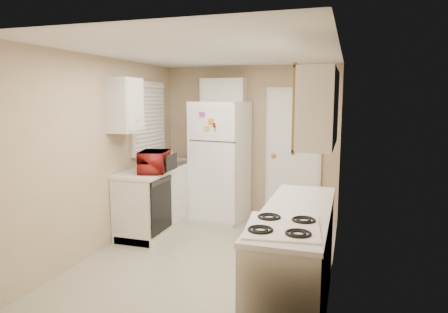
% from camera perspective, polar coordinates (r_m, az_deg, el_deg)
% --- Properties ---
extents(floor, '(3.80, 3.80, 0.00)m').
position_cam_1_polar(floor, '(4.96, -1.80, -14.08)').
color(floor, '#BAB59E').
rests_on(floor, ground).
extents(ceiling, '(3.80, 3.80, 0.00)m').
position_cam_1_polar(ceiling, '(4.62, -1.94, 14.66)').
color(ceiling, white).
rests_on(ceiling, floor).
extents(wall_left, '(3.80, 3.80, 0.00)m').
position_cam_1_polar(wall_left, '(5.27, -16.38, 0.45)').
color(wall_left, tan).
rests_on(wall_left, floor).
extents(wall_right, '(3.80, 3.80, 0.00)m').
position_cam_1_polar(wall_right, '(4.38, 15.67, -1.04)').
color(wall_right, tan).
rests_on(wall_right, floor).
extents(wall_back, '(2.80, 2.80, 0.00)m').
position_cam_1_polar(wall_back, '(6.45, 3.76, 2.14)').
color(wall_back, tan).
rests_on(wall_back, floor).
extents(wall_front, '(2.80, 2.80, 0.00)m').
position_cam_1_polar(wall_front, '(2.95, -14.30, -5.43)').
color(wall_front, tan).
rests_on(wall_front, floor).
extents(left_counter, '(0.60, 1.80, 0.90)m').
position_cam_1_polar(left_counter, '(6.02, -8.90, -5.62)').
color(left_counter, silver).
rests_on(left_counter, floor).
extents(dishwasher, '(0.03, 0.58, 0.72)m').
position_cam_1_polar(dishwasher, '(5.37, -8.99, -6.90)').
color(dishwasher, black).
rests_on(dishwasher, floor).
extents(sink, '(0.54, 0.74, 0.16)m').
position_cam_1_polar(sink, '(6.07, -8.36, -1.55)').
color(sink, gray).
rests_on(sink, left_counter).
extents(microwave, '(0.58, 0.42, 0.35)m').
position_cam_1_polar(microwave, '(5.45, -9.91, -0.68)').
color(microwave, maroon).
rests_on(microwave, left_counter).
extents(soap_bottle, '(0.09, 0.09, 0.18)m').
position_cam_1_polar(soap_bottle, '(6.37, -7.47, 0.20)').
color(soap_bottle, white).
rests_on(soap_bottle, left_counter).
extents(window_blinds, '(0.10, 0.98, 1.08)m').
position_cam_1_polar(window_blinds, '(6.11, -10.71, 5.44)').
color(window_blinds, silver).
rests_on(window_blinds, wall_left).
extents(upper_cabinet_left, '(0.30, 0.45, 0.70)m').
position_cam_1_polar(upper_cabinet_left, '(5.33, -13.96, 7.10)').
color(upper_cabinet_left, silver).
rests_on(upper_cabinet_left, wall_left).
extents(refrigerator, '(0.85, 0.83, 1.84)m').
position_cam_1_polar(refrigerator, '(6.24, -0.53, -0.63)').
color(refrigerator, white).
rests_on(refrigerator, floor).
extents(cabinet_over_fridge, '(0.70, 0.30, 0.40)m').
position_cam_1_polar(cabinet_over_fridge, '(6.38, -0.03, 9.29)').
color(cabinet_over_fridge, silver).
rests_on(cabinet_over_fridge, wall_back).
extents(interior_door, '(0.86, 0.06, 2.08)m').
position_cam_1_polar(interior_door, '(6.30, 9.85, 0.25)').
color(interior_door, white).
rests_on(interior_door, floor).
extents(right_counter, '(0.60, 2.00, 0.90)m').
position_cam_1_polar(right_counter, '(3.83, 10.15, -13.87)').
color(right_counter, silver).
rests_on(right_counter, floor).
extents(stove, '(0.63, 0.75, 0.84)m').
position_cam_1_polar(stove, '(3.35, 8.21, -17.82)').
color(stove, white).
rests_on(stove, floor).
extents(upper_cabinet_right, '(0.30, 1.20, 0.70)m').
position_cam_1_polar(upper_cabinet_right, '(3.84, 13.50, 6.77)').
color(upper_cabinet_right, silver).
rests_on(upper_cabinet_right, wall_right).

